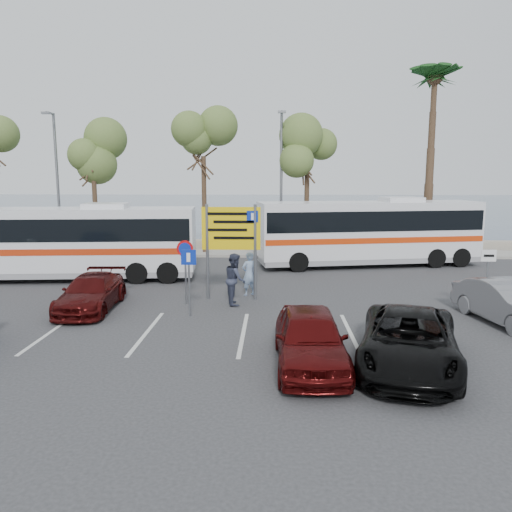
{
  "coord_description": "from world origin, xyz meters",
  "views": [
    {
      "loc": [
        2.59,
        -15.26,
        4.66
      ],
      "look_at": [
        1.94,
        3.0,
        1.69
      ],
      "focal_mm": 35.0,
      "sensor_mm": 36.0,
      "label": 1
    }
  ],
  "objects_px": {
    "pedestrian_near": "(249,274)",
    "street_lamp_right": "(281,176)",
    "direction_sign": "(231,236)",
    "car_red": "(310,338)",
    "car_silver_b": "(508,303)",
    "car_maroon": "(91,293)",
    "coach_bus_left": "(70,245)",
    "coach_bus_right": "(369,234)",
    "suv_black": "(409,340)",
    "pedestrian_far": "(235,279)",
    "street_lamp_left": "(57,176)"
  },
  "relations": [
    {
      "from": "pedestrian_near",
      "to": "street_lamp_right",
      "type": "bearing_deg",
      "value": -132.7
    },
    {
      "from": "direction_sign",
      "to": "car_red",
      "type": "height_order",
      "value": "direction_sign"
    },
    {
      "from": "direction_sign",
      "to": "car_silver_b",
      "type": "xyz_separation_m",
      "value": [
        9.0,
        -2.92,
        -1.74
      ]
    },
    {
      "from": "car_maroon",
      "to": "coach_bus_left",
      "type": "bearing_deg",
      "value": 116.13
    },
    {
      "from": "direction_sign",
      "to": "car_silver_b",
      "type": "relative_size",
      "value": 0.86
    },
    {
      "from": "coach_bus_right",
      "to": "pedestrian_near",
      "type": "bearing_deg",
      "value": -131.24
    },
    {
      "from": "suv_black",
      "to": "pedestrian_near",
      "type": "xyz_separation_m",
      "value": [
        -4.27,
        7.31,
        0.17
      ]
    },
    {
      "from": "coach_bus_left",
      "to": "car_red",
      "type": "distance_m",
      "value": 14.17
    },
    {
      "from": "pedestrian_far",
      "to": "car_maroon",
      "type": "bearing_deg",
      "value": 88.95
    },
    {
      "from": "street_lamp_left",
      "to": "pedestrian_far",
      "type": "bearing_deg",
      "value": -44.8
    },
    {
      "from": "car_silver_b",
      "to": "coach_bus_left",
      "type": "bearing_deg",
      "value": 147.43
    },
    {
      "from": "coach_bus_right",
      "to": "direction_sign",
      "type": "bearing_deg",
      "value": -131.65
    },
    {
      "from": "street_lamp_right",
      "to": "suv_black",
      "type": "bearing_deg",
      "value": -80.33
    },
    {
      "from": "street_lamp_right",
      "to": "pedestrian_far",
      "type": "relative_size",
      "value": 4.26
    },
    {
      "from": "street_lamp_right",
      "to": "pedestrian_far",
      "type": "bearing_deg",
      "value": -99.2
    },
    {
      "from": "car_maroon",
      "to": "street_lamp_left",
      "type": "bearing_deg",
      "value": 114.93
    },
    {
      "from": "car_maroon",
      "to": "car_silver_b",
      "type": "bearing_deg",
      "value": -7.51
    },
    {
      "from": "street_lamp_left",
      "to": "direction_sign",
      "type": "height_order",
      "value": "street_lamp_left"
    },
    {
      "from": "street_lamp_left",
      "to": "direction_sign",
      "type": "bearing_deg",
      "value": -43.17
    },
    {
      "from": "car_maroon",
      "to": "pedestrian_near",
      "type": "height_order",
      "value": "pedestrian_near"
    },
    {
      "from": "street_lamp_left",
      "to": "car_red",
      "type": "relative_size",
      "value": 1.9
    },
    {
      "from": "coach_bus_right",
      "to": "car_maroon",
      "type": "xyz_separation_m",
      "value": [
        -11.28,
        -9.0,
        -1.04
      ]
    },
    {
      "from": "coach_bus_left",
      "to": "pedestrian_near",
      "type": "height_order",
      "value": "coach_bus_left"
    },
    {
      "from": "coach_bus_right",
      "to": "car_red",
      "type": "xyz_separation_m",
      "value": [
        -4.0,
        -14.0,
        -0.93
      ]
    },
    {
      "from": "direction_sign",
      "to": "coach_bus_right",
      "type": "height_order",
      "value": "direction_sign"
    },
    {
      "from": "car_silver_b",
      "to": "pedestrian_near",
      "type": "bearing_deg",
      "value": 145.23
    },
    {
      "from": "coach_bus_right",
      "to": "suv_black",
      "type": "bearing_deg",
      "value": -96.52
    },
    {
      "from": "street_lamp_right",
      "to": "pedestrian_far",
      "type": "height_order",
      "value": "street_lamp_right"
    },
    {
      "from": "car_maroon",
      "to": "pedestrian_near",
      "type": "distance_m",
      "value": 5.89
    },
    {
      "from": "street_lamp_right",
      "to": "car_silver_b",
      "type": "height_order",
      "value": "street_lamp_right"
    },
    {
      "from": "car_silver_b",
      "to": "pedestrian_far",
      "type": "height_order",
      "value": "pedestrian_far"
    },
    {
      "from": "car_silver_b",
      "to": "pedestrian_near",
      "type": "distance_m",
      "value": 9.08
    },
    {
      "from": "street_lamp_right",
      "to": "car_red",
      "type": "relative_size",
      "value": 1.9
    },
    {
      "from": "direction_sign",
      "to": "car_silver_b",
      "type": "height_order",
      "value": "direction_sign"
    },
    {
      "from": "pedestrian_near",
      "to": "car_red",
      "type": "bearing_deg",
      "value": 69.65
    },
    {
      "from": "coach_bus_right",
      "to": "pedestrian_near",
      "type": "distance_m",
      "value": 8.94
    },
    {
      "from": "direction_sign",
      "to": "pedestrian_near",
      "type": "relative_size",
      "value": 2.1
    },
    {
      "from": "pedestrian_near",
      "to": "suv_black",
      "type": "bearing_deg",
      "value": 85.6
    },
    {
      "from": "street_lamp_right",
      "to": "coach_bus_right",
      "type": "bearing_deg",
      "value": -33.86
    },
    {
      "from": "street_lamp_left",
      "to": "pedestrian_far",
      "type": "distance_m",
      "value": 16.2
    },
    {
      "from": "street_lamp_left",
      "to": "coach_bus_left",
      "type": "relative_size",
      "value": 0.71
    },
    {
      "from": "car_silver_b",
      "to": "direction_sign",
      "type": "bearing_deg",
      "value": 150.12
    },
    {
      "from": "car_red",
      "to": "car_silver_b",
      "type": "relative_size",
      "value": 1.0
    },
    {
      "from": "direction_sign",
      "to": "suv_black",
      "type": "xyz_separation_m",
      "value": [
        4.9,
        -6.7,
        -1.74
      ]
    },
    {
      "from": "coach_bus_left",
      "to": "pedestrian_far",
      "type": "distance_m",
      "value": 8.75
    },
    {
      "from": "coach_bus_left",
      "to": "pedestrian_near",
      "type": "distance_m",
      "value": 8.6
    },
    {
      "from": "street_lamp_right",
      "to": "direction_sign",
      "type": "relative_size",
      "value": 2.23
    },
    {
      "from": "coach_bus_left",
      "to": "direction_sign",
      "type": "bearing_deg",
      "value": -23.76
    },
    {
      "from": "car_red",
      "to": "pedestrian_far",
      "type": "distance_m",
      "value": 6.34
    },
    {
      "from": "car_maroon",
      "to": "coach_bus_right",
      "type": "bearing_deg",
      "value": 36.15
    }
  ]
}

